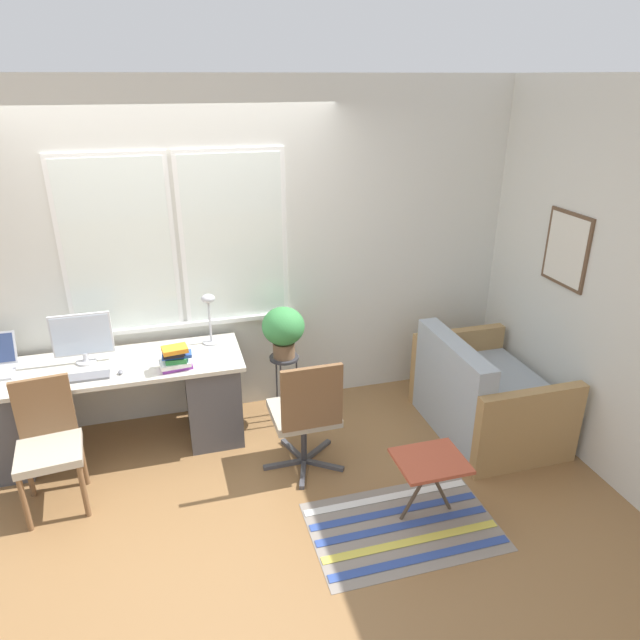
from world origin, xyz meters
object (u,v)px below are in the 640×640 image
book_stack (176,358)px  folding_stool (430,464)px  desk_lamp (209,310)px  couch_loveseat (484,398)px  keyboard (80,378)px  monitor (82,337)px  desk_chair_wooden (48,442)px  office_chair_swivel (306,413)px  mouse (121,372)px  potted_plant (283,329)px  plant_stand (284,365)px

book_stack → folding_stool: 1.92m
desk_lamp → couch_loveseat: bearing=-19.2°
folding_stool → book_stack: bearing=142.8°
keyboard → couch_loveseat: (3.02, -0.37, -0.44)m
monitor → desk_chair_wooden: (-0.22, -0.62, -0.45)m
office_chair_swivel → couch_loveseat: 1.53m
mouse → folding_stool: size_ratio=0.13×
monitor → potted_plant: monitor is taller
office_chair_swivel → couch_loveseat: office_chair_swivel is taller
desk_chair_wooden → folding_stool: (2.35, -0.81, -0.07)m
keyboard → folding_stool: 2.47m
monitor → couch_loveseat: size_ratio=0.36×
mouse → potted_plant: size_ratio=0.14×
mouse → desk_lamp: bearing=27.4°
office_chair_swivel → potted_plant: size_ratio=2.19×
mouse → desk_chair_wooden: size_ratio=0.07×
plant_stand → folding_stool: 1.52m
monitor → book_stack: (0.64, -0.29, -0.12)m
office_chair_swivel → plant_stand: size_ratio=1.58×
potted_plant → folding_stool: size_ratio=0.95×
book_stack → office_chair_swivel: (0.85, -0.46, -0.33)m
folding_stool → monitor: bearing=146.2°
book_stack → couch_loveseat: size_ratio=0.21×
folding_stool → mouse: bearing=148.2°
monitor → keyboard: size_ratio=1.04×
monitor → mouse: size_ratio=7.29×
desk_lamp → potted_plant: desk_lamp is taller
monitor → office_chair_swivel: bearing=-26.7°
mouse → desk_chair_wooden: bearing=-142.7°
mouse → book_stack: (0.39, -0.03, 0.07)m
keyboard → desk_lamp: size_ratio=0.99×
mouse → desk_chair_wooden: desk_chair_wooden is taller
desk_chair_wooden → book_stack: bearing=14.8°
monitor → desk_lamp: bearing=5.7°
keyboard → plant_stand: (1.51, 0.21, -0.22)m
office_chair_swivel → potted_plant: (-0.00, 0.70, 0.35)m
desk_lamp → potted_plant: size_ratio=0.97×
monitor → office_chair_swivel: 1.73m
book_stack → office_chair_swivel: bearing=-28.4°
keyboard → potted_plant: bearing=7.9°
monitor → book_stack: monitor is taller
desk_chair_wooden → couch_loveseat: desk_chair_wooden is taller
potted_plant → mouse: bearing=-170.4°
office_chair_swivel → plant_stand: (-0.00, 0.70, 0.03)m
keyboard → office_chair_swivel: office_chair_swivel is taller
keyboard → desk_chair_wooden: desk_chair_wooden is taller
office_chair_swivel → potted_plant: 0.79m
keyboard → couch_loveseat: size_ratio=0.35×
plant_stand → office_chair_swivel: bearing=-89.7°
mouse → couch_loveseat: couch_loveseat is taller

